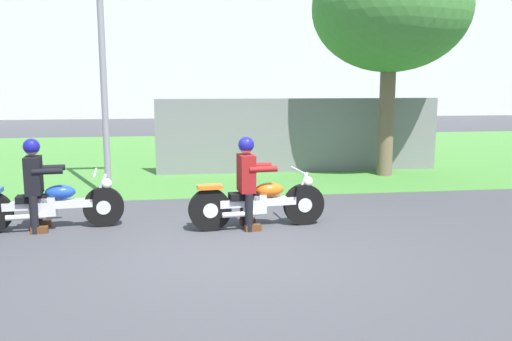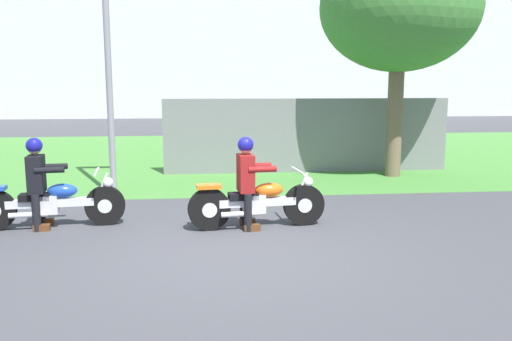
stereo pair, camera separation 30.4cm
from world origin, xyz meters
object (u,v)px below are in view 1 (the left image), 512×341
motorcycle_follow (49,205)px  rider_follow (35,177)px  motorcycle_lead (258,202)px  rider_lead (247,175)px  tree_roadside (391,9)px

motorcycle_follow → rider_follow: 0.46m
motorcycle_follow → rider_follow: rider_follow is taller
motorcycle_lead → motorcycle_follow: motorcycle_lead is taller
rider_follow → rider_lead: bearing=-11.7°
rider_lead → tree_roadside: size_ratio=0.27×
motorcycle_lead → motorcycle_follow: 3.14m
motorcycle_lead → tree_roadside: 6.50m
motorcycle_lead → rider_follow: (-3.30, 0.31, 0.42)m
rider_follow → tree_roadside: size_ratio=0.26×
motorcycle_lead → tree_roadside: size_ratio=0.40×
motorcycle_lead → tree_roadside: (3.64, 4.15, 3.43)m
tree_roadside → rider_lead: bearing=-132.4°
motorcycle_follow → tree_roadside: bearing=23.7°
motorcycle_follow → rider_lead: bearing=-12.3°
motorcycle_lead → motorcycle_follow: bearing=168.3°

